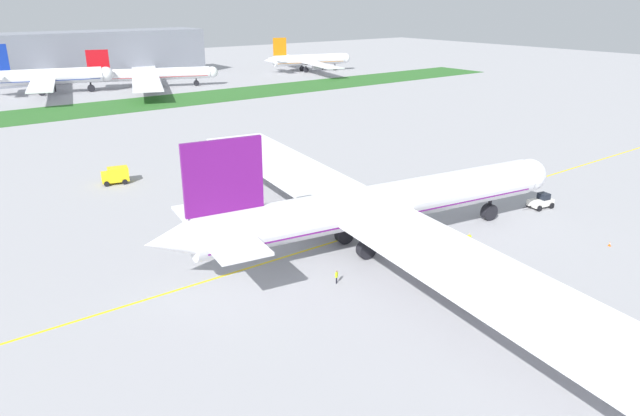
# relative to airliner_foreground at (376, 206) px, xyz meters

# --- Properties ---
(ground_plane) EXTENTS (600.00, 600.00, 0.00)m
(ground_plane) POSITION_rel_airliner_foreground_xyz_m (3.35, 0.72, -5.50)
(ground_plane) COLOR #9E9EA3
(ground_plane) RESTS_ON ground
(apron_taxi_line) EXTENTS (280.00, 0.36, 0.01)m
(apron_taxi_line) POSITION_rel_airliner_foreground_xyz_m (3.35, 4.16, -5.49)
(apron_taxi_line) COLOR yellow
(apron_taxi_line) RESTS_ON ground
(grass_median_strip) EXTENTS (320.00, 24.00, 0.10)m
(grass_median_strip) POSITION_rel_airliner_foreground_xyz_m (3.35, 121.18, -5.45)
(grass_median_strip) COLOR #2D6628
(grass_median_strip) RESTS_ON ground
(airliner_foreground) EXTENTS (57.54, 93.92, 16.19)m
(airliner_foreground) POSITION_rel_airliner_foreground_xyz_m (0.00, 0.00, 0.00)
(airliner_foreground) COLOR white
(airliner_foreground) RESTS_ON ground
(pushback_tug) EXTENTS (5.66, 2.88, 2.24)m
(pushback_tug) POSITION_rel_airliner_foreground_xyz_m (29.83, -4.63, -4.49)
(pushback_tug) COLOR white
(pushback_tug) RESTS_ON ground
(ground_crew_wingwalker_port) EXTENTS (0.47, 0.43, 1.58)m
(ground_crew_wingwalker_port) POSITION_rel_airliner_foreground_xyz_m (-10.38, -5.13, -4.54)
(ground_crew_wingwalker_port) COLOR black
(ground_crew_wingwalker_port) RESTS_ON ground
(ground_crew_marshaller_front) EXTENTS (0.45, 0.45, 1.56)m
(ground_crew_marshaller_front) POSITION_rel_airliner_foreground_xyz_m (9.95, -7.12, -4.55)
(ground_crew_marshaller_front) COLOR black
(ground_crew_marshaller_front) RESTS_ON ground
(traffic_cone_near_nose) EXTENTS (0.36, 0.36, 0.58)m
(traffic_cone_near_nose) POSITION_rel_airliner_foreground_xyz_m (24.07, -18.37, -5.22)
(traffic_cone_near_nose) COLOR #F2590C
(traffic_cone_near_nose) RESTS_ON ground
(service_truck_baggage_loader) EXTENTS (4.82, 3.49, 2.80)m
(service_truck_baggage_loader) POSITION_rel_airliner_foreground_xyz_m (-17.43, 46.64, -3.99)
(service_truck_baggage_loader) COLOR yellow
(service_truck_baggage_loader) RESTS_ON ground
(parked_airliner_far_centre) EXTENTS (41.23, 64.32, 16.46)m
(parked_airliner_far_centre) POSITION_rel_airliner_foreground_xyz_m (-1.72, 158.45, 0.08)
(parked_airliner_far_centre) COLOR white
(parked_airliner_far_centre) RESTS_ON ground
(parked_airliner_far_right) EXTENTS (46.09, 76.26, 13.53)m
(parked_airliner_far_right) POSITION_rel_airliner_foreground_xyz_m (30.49, 152.16, -0.90)
(parked_airliner_far_right) COLOR white
(parked_airliner_far_right) RESTS_ON ground
(parked_airliner_far_outer) EXTENTS (39.39, 62.22, 14.53)m
(parked_airliner_far_outer) POSITION_rel_airliner_foreground_xyz_m (103.81, 156.73, -0.57)
(parked_airliner_far_outer) COLOR white
(parked_airliner_far_outer) RESTS_ON ground
(terminal_building) EXTENTS (103.86, 20.00, 18.00)m
(terminal_building) POSITION_rel_airliner_foreground_xyz_m (14.93, 190.65, 3.50)
(terminal_building) COLOR gray
(terminal_building) RESTS_ON ground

